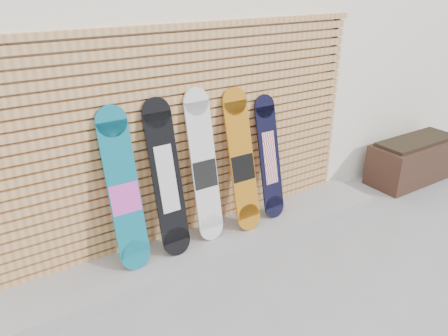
% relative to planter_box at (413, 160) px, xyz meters
% --- Properties ---
extents(ground, '(80.00, 80.00, 0.00)m').
position_rel_planter_box_xyz_m(ground, '(-3.24, -0.57, -0.30)').
color(ground, gray).
rests_on(ground, ground).
extents(building, '(12.00, 5.00, 3.60)m').
position_rel_planter_box_xyz_m(building, '(-2.74, 2.93, 1.50)').
color(building, white).
rests_on(building, ground).
extents(concrete_step, '(4.60, 0.70, 0.12)m').
position_rel_planter_box_xyz_m(concrete_step, '(-3.39, 0.11, -0.24)').
color(concrete_step, gray).
rests_on(concrete_step, ground).
extents(slat_wall, '(4.26, 0.08, 2.29)m').
position_rel_planter_box_xyz_m(slat_wall, '(-3.39, 0.40, 0.91)').
color(slat_wall, tan).
rests_on(slat_wall, ground).
extents(planter_box, '(1.37, 0.57, 0.61)m').
position_rel_planter_box_xyz_m(planter_box, '(0.00, 0.00, 0.00)').
color(planter_box, '#311E16').
rests_on(planter_box, ground).
extents(snowboard_0, '(0.29, 0.37, 1.54)m').
position_rel_planter_box_xyz_m(snowboard_0, '(-4.16, 0.18, 0.58)').
color(snowboard_0, '#0D6981').
rests_on(snowboard_0, concrete_step).
extents(snowboard_1, '(0.29, 0.38, 1.55)m').
position_rel_planter_box_xyz_m(snowboard_1, '(-3.72, 0.18, 0.59)').
color(snowboard_1, black).
rests_on(snowboard_1, concrete_step).
extents(snowboard_2, '(0.28, 0.33, 1.58)m').
position_rel_planter_box_xyz_m(snowboard_2, '(-3.29, 0.20, 0.59)').
color(snowboard_2, silver).
rests_on(snowboard_2, concrete_step).
extents(snowboard_3, '(0.29, 0.39, 1.52)m').
position_rel_planter_box_xyz_m(snowboard_3, '(-2.84, 0.17, 0.57)').
color(snowboard_3, '#B06712').
rests_on(snowboard_3, concrete_step).
extents(snowboard_4, '(0.26, 0.33, 1.39)m').
position_rel_planter_box_xyz_m(snowboard_4, '(-2.44, 0.20, 0.51)').
color(snowboard_4, black).
rests_on(snowboard_4, concrete_step).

